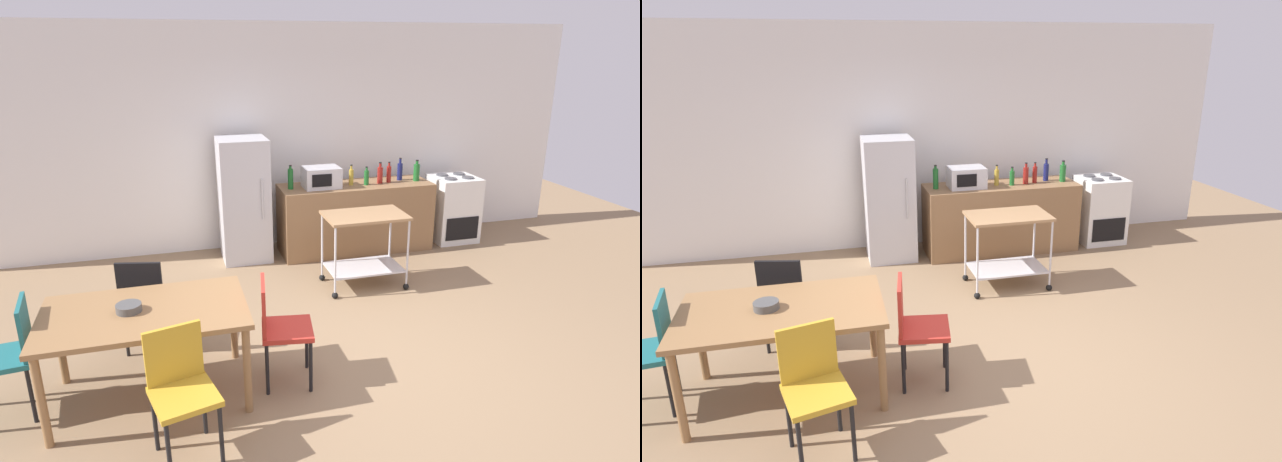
# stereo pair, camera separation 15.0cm
# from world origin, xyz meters

# --- Properties ---
(ground_plane) EXTENTS (12.00, 12.00, 0.00)m
(ground_plane) POSITION_xyz_m (0.00, 0.00, 0.00)
(ground_plane) COLOR #8C7051
(back_wall) EXTENTS (8.40, 0.12, 2.90)m
(back_wall) POSITION_xyz_m (0.00, 3.20, 1.45)
(back_wall) COLOR white
(back_wall) RESTS_ON ground_plane
(kitchen_counter) EXTENTS (2.00, 0.64, 0.90)m
(kitchen_counter) POSITION_xyz_m (0.90, 2.60, 0.45)
(kitchen_counter) COLOR olive
(kitchen_counter) RESTS_ON ground_plane
(dining_table) EXTENTS (1.50, 0.90, 0.75)m
(dining_table) POSITION_xyz_m (-1.70, -0.04, 0.67)
(dining_table) COLOR olive
(dining_table) RESTS_ON ground_plane
(chair_red) EXTENTS (0.46, 0.46, 0.89)m
(chair_red) POSITION_xyz_m (-0.71, -0.12, 0.52)
(chair_red) COLOR #B72D23
(chair_red) RESTS_ON ground_plane
(chair_mustard) EXTENTS (0.48, 0.48, 0.89)m
(chair_mustard) POSITION_xyz_m (-1.49, -0.74, 0.52)
(chair_mustard) COLOR gold
(chair_mustard) RESTS_ON ground_plane
(chair_teal) EXTENTS (0.44, 0.44, 0.89)m
(chair_teal) POSITION_xyz_m (-2.65, 0.03, 0.52)
(chair_teal) COLOR #1E666B
(chair_teal) RESTS_ON ground_plane
(chair_black) EXTENTS (0.48, 0.48, 0.89)m
(chair_black) POSITION_xyz_m (-1.73, 0.69, 0.52)
(chair_black) COLOR black
(chair_black) RESTS_ON ground_plane
(stove_oven) EXTENTS (0.60, 0.61, 0.92)m
(stove_oven) POSITION_xyz_m (2.35, 2.62, 0.45)
(stove_oven) COLOR white
(stove_oven) RESTS_ON ground_plane
(refrigerator) EXTENTS (0.60, 0.63, 1.55)m
(refrigerator) POSITION_xyz_m (-0.55, 2.70, 0.78)
(refrigerator) COLOR silver
(refrigerator) RESTS_ON ground_plane
(kitchen_cart) EXTENTS (0.91, 0.57, 0.85)m
(kitchen_cart) POSITION_xyz_m (0.61, 1.47, 0.57)
(kitchen_cart) COLOR #A37A51
(kitchen_cart) RESTS_ON ground_plane
(bottle_wine) EXTENTS (0.07, 0.07, 0.30)m
(bottle_wine) POSITION_xyz_m (0.03, 2.60, 1.03)
(bottle_wine) COLOR #1E6628
(bottle_wine) RESTS_ON kitchen_counter
(microwave) EXTENTS (0.46, 0.35, 0.26)m
(microwave) POSITION_xyz_m (0.42, 2.57, 1.03)
(microwave) COLOR silver
(microwave) RESTS_ON kitchen_counter
(bottle_olive_oil) EXTENTS (0.06, 0.06, 0.26)m
(bottle_olive_oil) POSITION_xyz_m (0.83, 2.58, 1.01)
(bottle_olive_oil) COLOR gold
(bottle_olive_oil) RESTS_ON kitchen_counter
(bottle_sparkling_water) EXTENTS (0.06, 0.06, 0.24)m
(bottle_sparkling_water) POSITION_xyz_m (1.02, 2.54, 1.00)
(bottle_sparkling_water) COLOR #1E6628
(bottle_sparkling_water) RESTS_ON kitchen_counter
(bottle_soy_sauce) EXTENTS (0.07, 0.07, 0.28)m
(bottle_soy_sauce) POSITION_xyz_m (1.22, 2.57, 1.01)
(bottle_soy_sauce) COLOR maroon
(bottle_soy_sauce) RESTS_ON kitchen_counter
(bottle_sesame_oil) EXTENTS (0.06, 0.06, 0.27)m
(bottle_sesame_oil) POSITION_xyz_m (1.36, 2.59, 1.01)
(bottle_sesame_oil) COLOR maroon
(bottle_sesame_oil) RESTS_ON kitchen_counter
(bottle_hot_sauce) EXTENTS (0.07, 0.07, 0.30)m
(bottle_hot_sauce) POSITION_xyz_m (1.54, 2.66, 1.02)
(bottle_hot_sauce) COLOR navy
(bottle_hot_sauce) RESTS_ON kitchen_counter
(bottle_vinegar) EXTENTS (0.08, 0.08, 0.28)m
(bottle_vinegar) POSITION_xyz_m (1.74, 2.56, 1.02)
(bottle_vinegar) COLOR #1E6628
(bottle_vinegar) RESTS_ON kitchen_counter
(fruit_bowl) EXTENTS (0.19, 0.19, 0.06)m
(fruit_bowl) POSITION_xyz_m (-1.81, -0.04, 0.78)
(fruit_bowl) COLOR #4C4C4C
(fruit_bowl) RESTS_ON dining_table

